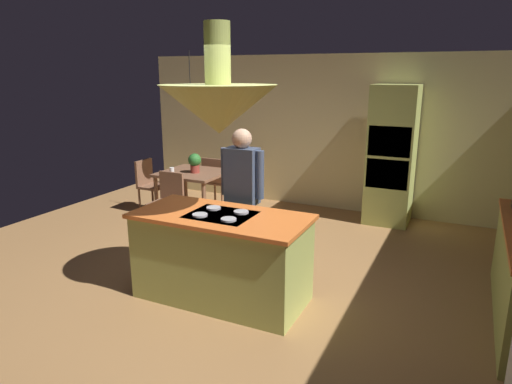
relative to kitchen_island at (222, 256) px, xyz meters
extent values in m
plane|color=#9E7042|center=(0.00, 0.20, -0.46)|extent=(8.16, 8.16, 0.00)
cube|color=beige|center=(0.00, 3.65, 0.82)|extent=(6.80, 0.10, 2.55)
cube|color=#A8B259|center=(0.00, 0.00, -0.02)|extent=(1.70, 0.79, 0.86)
cube|color=orange|center=(0.00, 0.00, 0.43)|extent=(1.76, 0.85, 0.04)
cube|color=black|center=(0.00, 0.00, 0.44)|extent=(0.64, 0.52, 0.01)
cylinder|color=#B2B2B7|center=(-0.16, -0.13, 0.46)|extent=(0.15, 0.15, 0.02)
cylinder|color=#B2B2B7|center=(0.16, -0.13, 0.46)|extent=(0.15, 0.15, 0.02)
cylinder|color=#B2B2B7|center=(-0.16, 0.13, 0.46)|extent=(0.15, 0.15, 0.02)
cylinder|color=#B2B2B7|center=(0.16, 0.13, 0.46)|extent=(0.15, 0.15, 0.02)
cube|color=#A8B259|center=(1.10, 3.25, 0.59)|extent=(0.66, 0.62, 2.09)
cube|color=black|center=(1.10, 2.96, 0.84)|extent=(0.60, 0.04, 0.44)
cube|color=black|center=(1.10, 2.96, 0.36)|extent=(0.60, 0.04, 0.44)
cube|color=brown|center=(-1.70, 2.10, 0.28)|extent=(0.98, 0.91, 0.04)
cylinder|color=brown|center=(-2.13, 1.70, -0.10)|extent=(0.06, 0.06, 0.72)
cylinder|color=brown|center=(-1.27, 1.70, -0.10)|extent=(0.06, 0.06, 0.72)
cylinder|color=brown|center=(-2.13, 2.50, -0.10)|extent=(0.06, 0.06, 0.72)
cylinder|color=brown|center=(-1.27, 2.50, -0.10)|extent=(0.06, 0.06, 0.72)
cylinder|color=tan|center=(-0.21, 0.69, -0.04)|extent=(0.14, 0.14, 0.82)
cylinder|color=tan|center=(-0.03, 0.69, -0.04)|extent=(0.14, 0.14, 0.82)
cube|color=#3F4C66|center=(-0.12, 0.69, 0.68)|extent=(0.36, 0.22, 0.63)
cylinder|color=#3F4C66|center=(-0.34, 0.69, 0.72)|extent=(0.09, 0.09, 0.54)
cylinder|color=#3F4C66|center=(0.10, 0.69, 0.72)|extent=(0.09, 0.09, 0.54)
sphere|color=tan|center=(-0.12, 0.69, 1.10)|extent=(0.22, 0.22, 0.22)
cone|color=#A8B259|center=(0.00, 0.00, 1.47)|extent=(1.10, 1.10, 0.45)
cylinder|color=#A8B259|center=(0.00, 0.00, 1.97)|extent=(0.24, 0.24, 0.55)
cone|color=#E0B266|center=(-1.70, 2.10, 1.40)|extent=(0.32, 0.32, 0.22)
cylinder|color=black|center=(-1.70, 2.10, 1.81)|extent=(0.01, 0.01, 0.60)
cube|color=brown|center=(-1.70, 1.34, -0.02)|extent=(0.40, 0.40, 0.04)
cube|color=brown|center=(-1.70, 1.52, 0.20)|extent=(0.40, 0.04, 0.42)
cylinder|color=brown|center=(-1.87, 1.17, -0.24)|extent=(0.04, 0.04, 0.43)
cylinder|color=brown|center=(-1.53, 1.17, -0.24)|extent=(0.04, 0.04, 0.43)
cylinder|color=brown|center=(-1.87, 1.51, -0.24)|extent=(0.04, 0.04, 0.43)
cylinder|color=brown|center=(-1.53, 1.51, -0.24)|extent=(0.04, 0.04, 0.43)
cube|color=brown|center=(-1.70, 2.86, -0.02)|extent=(0.40, 0.40, 0.04)
cube|color=brown|center=(-1.70, 2.68, 0.20)|extent=(0.40, 0.04, 0.42)
cylinder|color=brown|center=(-1.53, 3.03, -0.24)|extent=(0.04, 0.04, 0.43)
cylinder|color=brown|center=(-1.87, 3.03, -0.24)|extent=(0.04, 0.04, 0.43)
cylinder|color=brown|center=(-1.53, 2.69, -0.24)|extent=(0.04, 0.04, 0.43)
cylinder|color=brown|center=(-1.87, 2.69, -0.24)|extent=(0.04, 0.04, 0.43)
cube|color=brown|center=(-2.49, 2.10, -0.02)|extent=(0.40, 0.40, 0.04)
cube|color=brown|center=(-2.67, 2.10, 0.20)|extent=(0.04, 0.40, 0.42)
cylinder|color=brown|center=(-2.32, 1.93, -0.24)|extent=(0.04, 0.04, 0.43)
cylinder|color=brown|center=(-2.32, 2.27, -0.24)|extent=(0.04, 0.04, 0.43)
cylinder|color=brown|center=(-2.66, 1.93, -0.24)|extent=(0.04, 0.04, 0.43)
cylinder|color=brown|center=(-2.66, 2.27, -0.24)|extent=(0.04, 0.04, 0.43)
cylinder|color=#99382D|center=(-1.64, 2.06, 0.36)|extent=(0.14, 0.14, 0.12)
sphere|color=#2D722D|center=(-1.64, 2.06, 0.50)|extent=(0.20, 0.20, 0.20)
cylinder|color=white|center=(-1.94, 1.87, 0.35)|extent=(0.07, 0.07, 0.09)
camera|label=1|loc=(2.14, -3.68, 1.81)|focal=31.67mm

